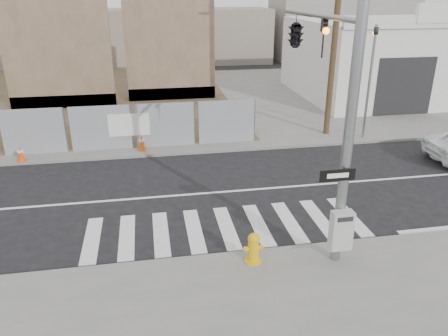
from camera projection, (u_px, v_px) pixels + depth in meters
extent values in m
plane|color=black|center=(214.00, 193.00, 15.63)|extent=(100.00, 100.00, 0.00)
cube|color=slate|center=(180.00, 100.00, 28.35)|extent=(50.00, 20.00, 0.12)
cylinder|color=gray|center=(349.00, 133.00, 10.29)|extent=(0.26, 0.26, 7.00)
cylinder|color=gray|center=(317.00, 15.00, 11.71)|extent=(0.14, 5.20, 0.14)
cube|color=#B2B2AF|center=(341.00, 230.00, 10.98)|extent=(0.55, 0.30, 1.05)
cube|color=black|center=(338.00, 175.00, 10.49)|extent=(0.90, 0.03, 0.30)
cube|color=silver|center=(338.00, 176.00, 10.47)|extent=(0.55, 0.01, 0.12)
imported|color=black|center=(324.00, 39.00, 11.37)|extent=(0.16, 0.20, 1.00)
imported|color=black|center=(296.00, 31.00, 13.37)|extent=(0.53, 2.48, 1.00)
cylinder|color=gray|center=(369.00, 83.00, 20.09)|extent=(0.12, 0.12, 5.20)
imported|color=black|center=(376.00, 27.00, 19.14)|extent=(0.16, 0.20, 1.00)
cube|color=brown|center=(56.00, 39.00, 24.74)|extent=(6.00, 0.50, 8.00)
cube|color=brown|center=(66.00, 100.00, 26.48)|extent=(6.00, 1.30, 0.80)
cube|color=brown|center=(170.00, 35.00, 26.71)|extent=(5.50, 0.50, 8.00)
cube|color=brown|center=(172.00, 92.00, 28.45)|extent=(5.50, 1.30, 0.80)
cube|color=silver|center=(392.00, 58.00, 28.79)|extent=(12.00, 10.00, 4.80)
cube|color=black|center=(405.00, 87.00, 24.20)|extent=(3.40, 0.06, 3.20)
cylinder|color=#4E3E24|center=(336.00, 28.00, 19.75)|extent=(0.28, 0.28, 10.00)
cylinder|color=#E7AD0C|center=(253.00, 261.00, 11.49)|extent=(0.58, 0.58, 0.04)
cylinder|color=#E7AD0C|center=(253.00, 250.00, 11.37)|extent=(0.38, 0.38, 0.67)
sphere|color=#E7AD0C|center=(254.00, 239.00, 11.24)|extent=(0.31, 0.31, 0.31)
cylinder|color=#E7AD0C|center=(247.00, 249.00, 11.32)|extent=(0.19, 0.17, 0.12)
cylinder|color=#E7AD0C|center=(260.00, 248.00, 11.38)|extent=(0.19, 0.17, 0.12)
cube|color=#F6420C|center=(22.00, 160.00, 18.20)|extent=(0.34, 0.34, 0.03)
cone|color=#F6420C|center=(21.00, 153.00, 18.08)|extent=(0.30, 0.30, 0.65)
cylinder|color=silver|center=(20.00, 151.00, 18.05)|extent=(0.25, 0.25, 0.07)
cube|color=#D64D0B|center=(142.00, 150.00, 19.41)|extent=(0.41, 0.41, 0.03)
cone|color=#D64D0B|center=(142.00, 142.00, 19.29)|extent=(0.36, 0.36, 0.70)
cylinder|color=silver|center=(142.00, 140.00, 19.25)|extent=(0.27, 0.27, 0.08)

